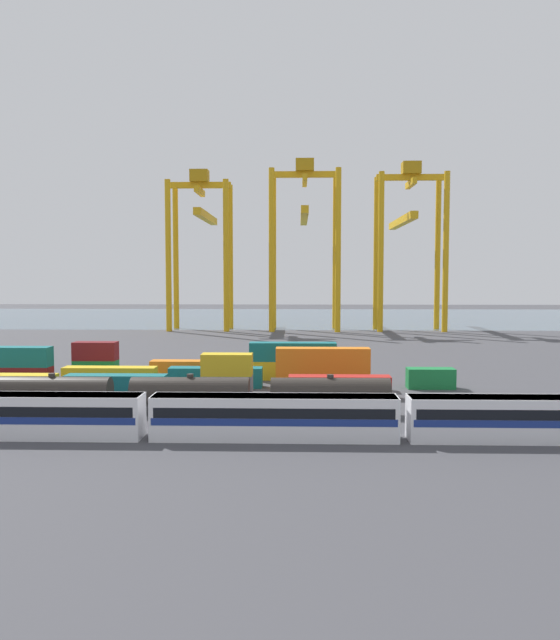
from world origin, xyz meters
TOP-DOWN VIEW (x-y plane):
  - ground_plane at (0.00, 40.00)m, footprint 420.00×420.00m
  - harbour_water at (0.00, 149.13)m, footprint 400.00×110.00m
  - passenger_train at (8.01, -19.23)m, footprint 66.92×3.14m
  - freight_tank_row at (-1.17, -9.33)m, footprint 41.57×2.78m
  - shipping_container_0 at (-25.19, 0.20)m, footprint 12.10×2.44m
  - shipping_container_1 at (-11.79, 0.20)m, footprint 12.10×2.44m
  - shipping_container_2 at (1.61, 0.20)m, footprint 6.04×2.44m
  - shipping_container_3 at (1.61, 0.20)m, footprint 6.04×2.44m
  - shipping_container_4 at (15.01, 0.20)m, footprint 12.10×2.44m
  - shipping_container_5 at (-28.39, 6.71)m, footprint 12.10×2.44m
  - shipping_container_6 at (-28.39, 6.71)m, footprint 12.10×2.44m
  - shipping_container_7 at (-14.50, 6.71)m, footprint 12.10×2.44m
  - shipping_container_8 at (-0.62, 6.71)m, footprint 12.10×2.44m
  - shipping_container_9 at (13.27, 6.71)m, footprint 12.10×2.44m
  - shipping_container_10 at (13.27, 6.71)m, footprint 12.10×2.44m
  - shipping_container_11 at (27.16, 6.71)m, footprint 6.04×2.44m
  - shipping_container_13 at (-18.50, 13.22)m, footprint 6.04×2.44m
  - shipping_container_14 at (-18.50, 13.22)m, footprint 6.04×2.44m
  - shipping_container_15 at (-4.57, 13.22)m, footprint 12.10×2.44m
  - shipping_container_16 at (9.35, 13.22)m, footprint 12.10×2.44m
  - shipping_container_17 at (9.35, 13.22)m, footprint 12.10×2.44m
  - gantry_crane_west at (-16.34, 97.23)m, footprint 16.75×34.04m
  - gantry_crane_central at (11.72, 98.00)m, footprint 18.72×40.28m
  - gantry_crane_east at (39.78, 97.95)m, footprint 18.33×38.82m

SIDE VIEW (x-z plane):
  - ground_plane at x=0.00m, z-range 0.00..0.00m
  - harbour_water at x=0.00m, z-range 0.00..0.01m
  - shipping_container_0 at x=-25.19m, z-range 0.00..2.60m
  - shipping_container_1 at x=-11.79m, z-range 0.00..2.60m
  - shipping_container_2 at x=1.61m, z-range 0.00..2.60m
  - shipping_container_4 at x=15.01m, z-range 0.00..2.60m
  - shipping_container_5 at x=-28.39m, z-range 0.00..2.60m
  - shipping_container_7 at x=-14.50m, z-range 0.00..2.60m
  - shipping_container_8 at x=-0.62m, z-range 0.00..2.60m
  - shipping_container_9 at x=13.27m, z-range 0.00..2.60m
  - shipping_container_11 at x=27.16m, z-range 0.00..2.60m
  - shipping_container_13 at x=-18.50m, z-range 0.00..2.60m
  - shipping_container_15 at x=-4.57m, z-range 0.00..2.60m
  - shipping_container_16 at x=9.35m, z-range 0.00..2.60m
  - freight_tank_row at x=-1.17m, z-range -0.14..4.10m
  - passenger_train at x=8.01m, z-range 0.19..4.09m
  - shipping_container_3 at x=1.61m, z-range 2.60..5.20m
  - shipping_container_6 at x=-28.39m, z-range 2.60..5.20m
  - shipping_container_10 at x=13.27m, z-range 2.60..5.20m
  - shipping_container_14 at x=-18.50m, z-range 2.60..5.20m
  - shipping_container_17 at x=9.35m, z-range 2.60..5.20m
  - gantry_crane_west at x=-16.34m, z-range 4.78..47.52m
  - gantry_crane_east at x=39.78m, z-range 4.51..49.05m
  - gantry_crane_central at x=11.72m, z-range 4.88..50.30m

